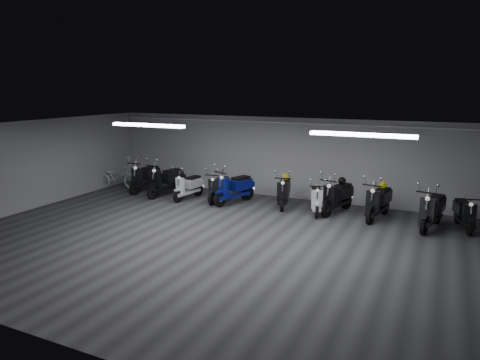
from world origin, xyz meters
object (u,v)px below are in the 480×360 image
at_px(scooter_1, 166,176).
at_px(scooter_10, 465,208).
at_px(scooter_5, 284,187).
at_px(scooter_9, 433,204).
at_px(scooter_2, 188,182).
at_px(scooter_7, 337,191).
at_px(scooter_8, 379,196).
at_px(scooter_0, 145,173).
at_px(bicycle, 117,174).
at_px(scooter_3, 219,183).
at_px(helmet_0, 382,185).
at_px(helmet_2, 342,181).
at_px(scooter_4, 234,183).
at_px(helmet_1, 285,177).
at_px(scooter_6, 316,194).

relative_size(scooter_1, scooter_10, 1.20).
bearing_deg(scooter_5, scooter_9, -20.43).
distance_m(scooter_2, scooter_5, 3.35).
height_order(scooter_7, scooter_8, scooter_8).
height_order(scooter_0, bicycle, scooter_0).
distance_m(scooter_1, scooter_5, 4.31).
bearing_deg(scooter_9, scooter_0, -168.46).
bearing_deg(scooter_7, scooter_10, 14.23).
relative_size(scooter_1, scooter_7, 1.05).
height_order(scooter_3, helmet_0, scooter_3).
distance_m(scooter_2, scooter_3, 1.10).
bearing_deg(scooter_8, helmet_2, 173.59).
bearing_deg(scooter_1, scooter_3, 12.90).
bearing_deg(scooter_4, scooter_3, -164.53).
distance_m(scooter_10, helmet_1, 5.30).
relative_size(scooter_4, scooter_5, 1.07).
height_order(scooter_5, helmet_1, scooter_5).
height_order(scooter_0, scooter_4, scooter_0).
height_order(scooter_8, scooter_10, scooter_8).
height_order(scooter_9, helmet_0, scooter_9).
bearing_deg(scooter_7, scooter_2, -158.48).
relative_size(scooter_10, helmet_1, 6.61).
bearing_deg(helmet_0, scooter_10, -6.33).
height_order(scooter_1, helmet_0, scooter_1).
relative_size(scooter_0, scooter_1, 0.97).
xyz_separation_m(scooter_2, scooter_7, (5.05, 0.49, 0.08)).
relative_size(scooter_6, bicycle, 0.94).
height_order(scooter_6, bicycle, scooter_6).
xyz_separation_m(scooter_8, helmet_0, (0.05, 0.26, 0.28)).
bearing_deg(scooter_6, scooter_5, 147.72).
xyz_separation_m(scooter_8, bicycle, (-9.63, -0.13, -0.14)).
xyz_separation_m(scooter_3, scooter_7, (3.96, 0.29, 0.07)).
relative_size(scooter_8, helmet_1, 7.63).
bearing_deg(helmet_2, helmet_0, -5.21).
bearing_deg(scooter_9, scooter_6, -169.61).
xyz_separation_m(bicycle, scooter_10, (11.88, 0.15, 0.05)).
relative_size(scooter_6, scooter_10, 1.00).
xyz_separation_m(scooter_5, scooter_9, (4.42, -0.45, 0.05)).
height_order(scooter_7, helmet_2, scooter_7).
xyz_separation_m(scooter_1, scooter_9, (8.71, -0.05, -0.02)).
relative_size(scooter_8, helmet_0, 7.98).
height_order(scooter_2, bicycle, scooter_2).
xyz_separation_m(scooter_1, helmet_2, (6.09, 0.65, 0.25)).
bearing_deg(scooter_2, scooter_3, 18.29).
bearing_deg(bicycle, helmet_2, -106.39).
bearing_deg(scooter_1, scooter_10, 11.64).
bearing_deg(scooter_2, scooter_7, 13.64).
relative_size(scooter_0, scooter_9, 1.00).
bearing_deg(scooter_9, bicycle, -167.82).
bearing_deg(scooter_5, scooter_10, -15.81).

